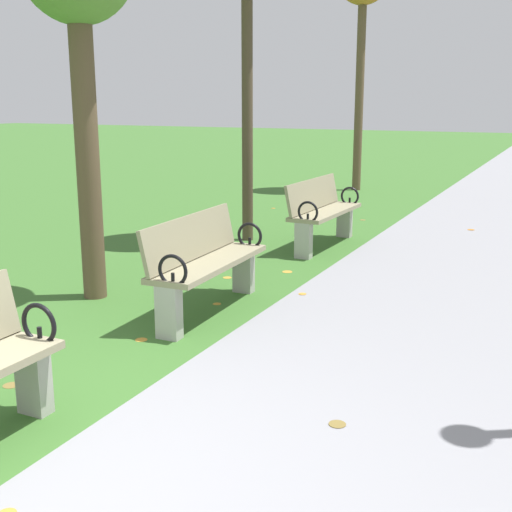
# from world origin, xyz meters

# --- Properties ---
(park_bench_2) EXTENTS (0.53, 1.62, 0.90)m
(park_bench_2) POSITION_xyz_m (-0.50, 3.01, 0.49)
(park_bench_2) COLOR gray
(park_bench_2) RESTS_ON ground
(park_bench_3) EXTENTS (0.52, 1.61, 0.90)m
(park_bench_3) POSITION_xyz_m (-0.50, 6.13, 0.49)
(park_bench_3) COLOR gray
(park_bench_3) RESTS_ON ground
(scattered_leaves) EXTENTS (4.95, 9.60, 0.02)m
(scattered_leaves) POSITION_xyz_m (-0.54, 4.22, 0.01)
(scattered_leaves) COLOR #AD6B23
(scattered_leaves) RESTS_ON ground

